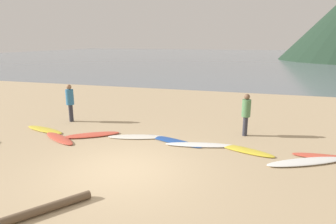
{
  "coord_description": "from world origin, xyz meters",
  "views": [
    {
      "loc": [
        3.5,
        -7.03,
        3.63
      ],
      "look_at": [
        -0.04,
        4.71,
        0.6
      ],
      "focal_mm": 31.04,
      "sensor_mm": 36.0,
      "label": 1
    }
  ],
  "objects": [
    {
      "name": "ground_plane",
      "position": [
        0.0,
        10.0,
        -0.1
      ],
      "size": [
        120.0,
        120.0,
        0.2
      ],
      "primitive_type": "cube",
      "color": "tan",
      "rests_on": "ground"
    },
    {
      "name": "ocean_water",
      "position": [
        0.0,
        64.06,
        0.0
      ],
      "size": [
        140.0,
        100.0,
        0.01
      ],
      "primitive_type": "cube",
      "color": "slate",
      "rests_on": "ground"
    },
    {
      "name": "surfboard_1",
      "position": [
        -4.72,
        2.48,
        0.04
      ],
      "size": [
        2.13,
        0.98,
        0.08
      ],
      "primitive_type": "ellipsoid",
      "rotation": [
        0.0,
        0.0,
        -0.25
      ],
      "color": "yellow",
      "rests_on": "ground"
    },
    {
      "name": "surfboard_2",
      "position": [
        -3.43,
        1.73,
        0.04
      ],
      "size": [
        1.97,
        1.37,
        0.09
      ],
      "primitive_type": "ellipsoid",
      "rotation": [
        0.0,
        0.0,
        -0.5
      ],
      "color": "#D84C38",
      "rests_on": "ground"
    },
    {
      "name": "surfboard_3",
      "position": [
        -2.47,
        2.44,
        0.04
      ],
      "size": [
        2.11,
        1.67,
        0.09
      ],
      "primitive_type": "ellipsoid",
      "rotation": [
        0.0,
        0.0,
        0.58
      ],
      "color": "#D84C38",
      "rests_on": "ground"
    },
    {
      "name": "surfboard_4",
      "position": [
        -0.71,
        2.76,
        0.03
      ],
      "size": [
        2.28,
        1.12,
        0.07
      ],
      "primitive_type": "ellipsoid",
      "rotation": [
        0.0,
        0.0,
        0.28
      ],
      "color": "silver",
      "rests_on": "ground"
    },
    {
      "name": "surfboard_5",
      "position": [
        0.74,
        2.72,
        0.03
      ],
      "size": [
        2.45,
        1.21,
        0.06
      ],
      "primitive_type": "ellipsoid",
      "rotation": [
        0.0,
        0.0,
        -0.32
      ],
      "color": "#1E479E",
      "rests_on": "ground"
    },
    {
      "name": "surfboard_6",
      "position": [
        1.8,
        2.57,
        0.04
      ],
      "size": [
        2.54,
        0.95,
        0.08
      ],
      "primitive_type": "ellipsoid",
      "rotation": [
        0.0,
        0.0,
        0.2
      ],
      "color": "white",
      "rests_on": "ground"
    },
    {
      "name": "surfboard_7",
      "position": [
        3.31,
        2.52,
        0.04
      ],
      "size": [
        2.1,
        1.19,
        0.07
      ],
      "primitive_type": "ellipsoid",
      "rotation": [
        0.0,
        0.0,
        -0.35
      ],
      "color": "yellow",
      "rests_on": "ground"
    },
    {
      "name": "surfboard_8",
      "position": [
        5.15,
        2.03,
        0.05
      ],
      "size": [
        2.55,
        1.72,
        0.1
      ],
      "primitive_type": "ellipsoid",
      "rotation": [
        0.0,
        0.0,
        0.5
      ],
      "color": "white",
      "rests_on": "ground"
    },
    {
      "name": "person_0",
      "position": [
        -4.48,
        4.02,
        1.01
      ],
      "size": [
        0.35,
        0.35,
        1.71
      ],
      "rotation": [
        0.0,
        0.0,
        2.34
      ],
      "color": "#2D2D38",
      "rests_on": "ground"
    },
    {
      "name": "person_1",
      "position": [
        3.25,
        4.21,
        0.98
      ],
      "size": [
        0.33,
        0.33,
        1.66
      ],
      "rotation": [
        0.0,
        0.0,
        5.06
      ],
      "color": "#2D2D38",
      "rests_on": "ground"
    },
    {
      "name": "driftwood_log",
      "position": [
        -0.62,
        -2.39,
        0.1
      ],
      "size": [
        1.26,
        1.63,
        0.19
      ],
      "primitive_type": "cylinder",
      "rotation": [
        0.0,
        1.57,
        0.94
      ],
      "color": "brown",
      "rests_on": "ground"
    }
  ]
}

